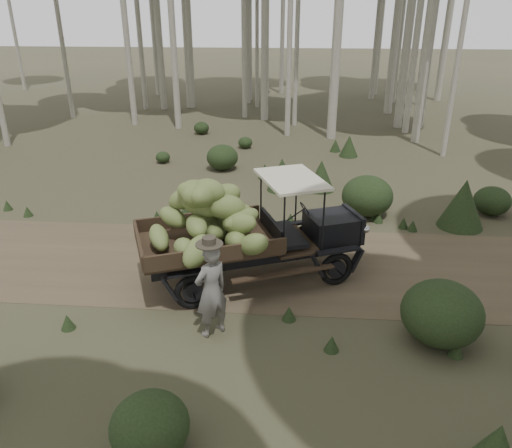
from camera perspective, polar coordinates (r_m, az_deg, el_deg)
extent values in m
plane|color=#473D2B|center=(11.86, -9.17, -4.27)|extent=(120.00, 120.00, 0.00)
cube|color=brown|center=(11.86, -9.17, -4.25)|extent=(70.00, 4.00, 0.01)
cube|color=black|center=(11.20, 8.52, -0.31)|extent=(1.27, 1.25, 0.55)
cube|color=black|center=(11.44, 11.00, 0.02)|extent=(0.46, 0.96, 0.62)
cube|color=black|center=(10.67, 1.78, -0.75)|extent=(0.59, 1.32, 0.55)
cube|color=#38281C|center=(10.38, -5.51, -2.20)|extent=(3.25, 2.70, 0.08)
cube|color=#38281C|center=(11.10, -6.53, 0.58)|extent=(2.61, 1.09, 0.32)
cube|color=#38281C|center=(9.52, -4.41, -3.51)|extent=(2.61, 1.09, 0.32)
cube|color=#38281C|center=(10.15, -13.25, -2.28)|extent=(0.72, 1.68, 0.32)
cube|color=beige|center=(10.39, 4.10, 5.13)|extent=(1.69, 1.99, 0.06)
cube|color=black|center=(11.10, -0.58, -2.43)|extent=(4.28, 1.80, 0.18)
cube|color=black|center=(10.46, 0.62, -4.19)|extent=(4.28, 1.80, 0.18)
torus|color=black|center=(12.04, 5.89, -1.62)|extent=(0.75, 0.41, 0.76)
torus|color=black|center=(10.76, 9.17, -5.10)|extent=(0.75, 0.41, 0.76)
torus|color=black|center=(11.28, -8.72, -3.62)|extent=(0.75, 0.41, 0.76)
torus|color=black|center=(9.91, -7.22, -7.72)|extent=(0.75, 0.41, 0.76)
sphere|color=beige|center=(11.82, 10.36, 1.13)|extent=(0.18, 0.18, 0.18)
sphere|color=beige|center=(11.10, 12.44, -0.59)|extent=(0.18, 0.18, 0.18)
ellipsoid|color=olive|center=(10.07, -11.03, -1.52)|extent=(0.69, 0.90, 0.55)
ellipsoid|color=olive|center=(10.72, -3.60, 2.05)|extent=(0.62, 0.91, 0.45)
ellipsoid|color=olive|center=(10.03, -6.33, 2.20)|extent=(0.94, 0.52, 0.69)
ellipsoid|color=olive|center=(9.85, -5.39, 3.79)|extent=(0.79, 0.55, 0.63)
ellipsoid|color=olive|center=(10.97, -1.91, 0.82)|extent=(0.81, 0.56, 0.56)
ellipsoid|color=olive|center=(10.34, -9.43, 0.75)|extent=(0.81, 0.59, 0.59)
ellipsoid|color=olive|center=(9.96, -3.44, 1.97)|extent=(0.98, 0.73, 0.65)
ellipsoid|color=olive|center=(9.81, -7.01, 3.14)|extent=(0.75, 0.87, 0.67)
ellipsoid|color=olive|center=(10.69, -5.01, -0.07)|extent=(0.91, 0.90, 0.57)
ellipsoid|color=olive|center=(9.85, -6.82, -0.25)|extent=(0.65, 0.86, 0.41)
ellipsoid|color=olive|center=(10.41, -3.75, 3.18)|extent=(0.97, 0.70, 0.72)
ellipsoid|color=olive|center=(9.87, -5.99, 3.60)|extent=(0.84, 0.89, 0.52)
ellipsoid|color=olive|center=(9.65, -8.21, -2.72)|extent=(0.66, 0.75, 0.46)
ellipsoid|color=olive|center=(10.22, -2.03, 1.35)|extent=(0.76, 0.48, 0.57)
ellipsoid|color=olive|center=(10.36, -5.00, 2.79)|extent=(0.86, 0.91, 0.70)
ellipsoid|color=olive|center=(9.85, -6.94, 3.35)|extent=(0.97, 0.69, 0.65)
ellipsoid|color=olive|center=(9.92, -2.33, -1.96)|extent=(0.62, 0.92, 0.69)
ellipsoid|color=olive|center=(9.95, -1.65, 0.59)|extent=(0.88, 0.85, 0.48)
ellipsoid|color=olive|center=(10.27, -5.73, 2.53)|extent=(0.48, 0.82, 0.53)
ellipsoid|color=olive|center=(9.80, -6.04, 3.36)|extent=(0.58, 0.93, 0.59)
ellipsoid|color=olive|center=(10.26, -4.63, -1.02)|extent=(0.47, 0.91, 0.65)
ellipsoid|color=olive|center=(9.88, -1.93, 0.11)|extent=(0.90, 0.68, 0.58)
ellipsoid|color=olive|center=(10.23, -7.93, 3.00)|extent=(0.94, 0.50, 0.71)
ellipsoid|color=olive|center=(10.00, -6.11, 3.80)|extent=(0.95, 0.52, 0.64)
ellipsoid|color=olive|center=(9.33, -6.75, -3.11)|extent=(0.79, 0.97, 0.75)
ellipsoid|color=olive|center=(9.57, -0.30, -2.34)|extent=(0.91, 0.79, 0.70)
imported|color=#625E59|center=(8.91, -5.14, -7.64)|extent=(0.77, 0.76, 1.80)
cylinder|color=#332D24|center=(8.46, -5.37, -2.32)|extent=(0.68, 0.68, 0.02)
cylinder|color=#332D24|center=(8.44, -5.38, -1.96)|extent=(0.34, 0.34, 0.14)
ellipsoid|color=#233319|center=(14.36, 12.60, 3.15)|extent=(1.43, 1.43, 1.14)
cone|color=#233319|center=(20.08, 10.58, 8.76)|extent=(0.74, 0.74, 0.82)
ellipsoid|color=#233319|center=(20.94, -1.24, 9.30)|extent=(0.59, 0.59, 0.47)
ellipsoid|color=#233319|center=(18.12, -3.87, 7.63)|extent=(1.13, 1.13, 0.91)
ellipsoid|color=#233319|center=(7.25, -12.05, -21.64)|extent=(1.07, 1.07, 0.85)
cone|color=#233319|center=(20.70, 9.06, 8.86)|extent=(0.45, 0.45, 0.50)
cone|color=#233319|center=(17.19, 1.00, 6.05)|extent=(0.46, 0.46, 0.52)
ellipsoid|color=#233319|center=(15.64, 25.40, 2.41)|extent=(1.01, 1.01, 0.81)
cone|color=#233319|center=(16.14, 7.45, 5.54)|extent=(0.90, 0.90, 1.00)
cone|color=#233319|center=(14.36, 22.59, 2.18)|extent=(1.20, 1.20, 1.33)
ellipsoid|color=#233319|center=(19.27, -10.60, 7.52)|extent=(0.54, 0.54, 0.43)
ellipsoid|color=#233319|center=(9.45, 20.47, -9.52)|extent=(1.42, 1.42, 1.14)
cone|color=#233319|center=(16.03, 2.98, 5.70)|extent=(0.95, 0.95, 1.06)
ellipsoid|color=#233319|center=(23.43, -6.25, 10.87)|extent=(0.70, 0.70, 0.56)
cone|color=#233319|center=(15.53, -24.67, 1.34)|extent=(0.27, 0.27, 0.30)
cone|color=#233319|center=(14.44, -8.11, 1.77)|extent=(0.27, 0.27, 0.30)
cone|color=#233319|center=(14.12, 13.84, 0.75)|extent=(0.27, 0.27, 0.30)
cone|color=#233319|center=(13.68, 3.97, 0.67)|extent=(0.27, 0.27, 0.30)
cone|color=#233319|center=(10.03, -20.74, -10.41)|extent=(0.27, 0.27, 0.30)
cone|color=#233319|center=(14.15, -2.75, 1.51)|extent=(0.27, 0.27, 0.30)
cone|color=#233319|center=(13.94, 16.52, 0.14)|extent=(0.27, 0.27, 0.30)
cone|color=#233319|center=(9.66, 3.79, -10.12)|extent=(0.27, 0.27, 0.30)
cone|color=#233319|center=(14.25, -8.11, 1.46)|extent=(0.27, 0.27, 0.30)
cone|color=#233319|center=(16.25, -26.56, 1.94)|extent=(0.27, 0.27, 0.30)
cone|color=#233319|center=(8.99, 8.65, -13.33)|extent=(0.27, 0.27, 0.30)
cone|color=#233319|center=(9.42, 21.94, -13.06)|extent=(0.27, 0.27, 0.30)
cone|color=#233319|center=(13.85, 17.47, -0.14)|extent=(0.27, 0.27, 0.30)
cone|color=#233319|center=(14.09, -11.25, 0.95)|extent=(0.27, 0.27, 0.30)
cone|color=#233319|center=(14.28, 13.42, 1.06)|extent=(0.27, 0.27, 0.30)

